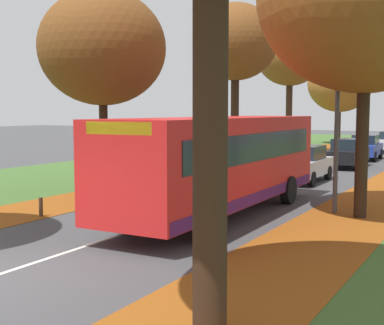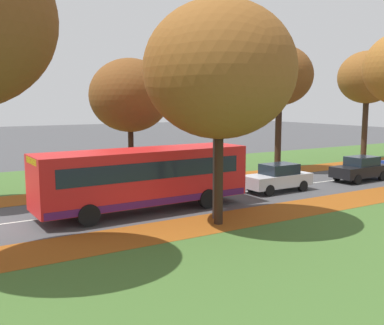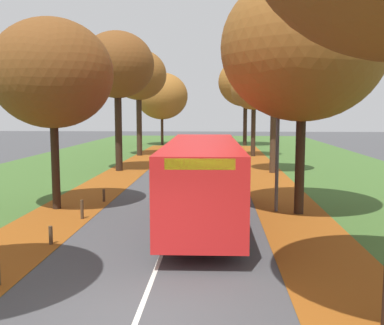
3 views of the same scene
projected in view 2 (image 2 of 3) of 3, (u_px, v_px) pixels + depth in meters
name	position (u px, v px, depth m)	size (l,w,h in m)	color
grass_verge_left	(227.00, 166.00, 36.71)	(12.00, 90.00, 0.01)	#3D6028
leaf_litter_left	(194.00, 181.00, 29.72)	(2.80, 60.00, 0.00)	#8C4714
leaf_litter_right	(293.00, 209.00, 21.94)	(2.80, 60.00, 0.00)	#8C4714
road_centre_line	(310.00, 183.00, 28.93)	(0.12, 80.00, 0.01)	silver
tree_left_near	(130.00, 96.00, 27.24)	(4.94, 4.94, 7.83)	black
tree_left_mid	(280.00, 76.00, 33.23)	(4.93, 4.93, 9.38)	black
tree_left_far	(367.00, 78.00, 38.97)	(5.03, 5.03, 9.59)	#382619
tree_right_near	(220.00, 70.00, 18.47)	(6.34, 6.34, 9.39)	black
bollard_third	(58.00, 195.00, 24.01)	(0.12, 0.12, 0.58)	#4C3823
bollard_fourth	(115.00, 187.00, 25.70)	(0.12, 0.12, 0.74)	#4C3823
bollard_fifth	(166.00, 183.00, 27.40)	(0.12, 0.12, 0.57)	#4C3823
streetlamp_right	(210.00, 135.00, 20.03)	(1.89, 0.28, 6.00)	#47474C
bus	(144.00, 176.00, 21.45)	(2.81, 10.44, 2.98)	red
car_silver_lead	(278.00, 178.00, 26.28)	(1.83, 4.22, 1.62)	#B7BABF
car_black_following	(360.00, 169.00, 29.79)	(1.86, 4.24, 1.62)	black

